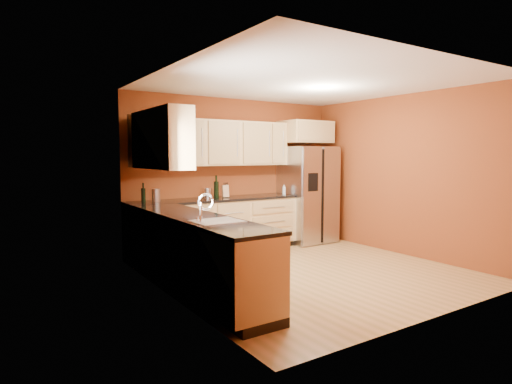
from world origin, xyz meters
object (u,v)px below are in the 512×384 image
(knife_block, at_px, (225,191))
(soap_dispenser, at_px, (284,189))
(wine_bottle_a, at_px, (143,193))
(refrigerator, at_px, (307,194))
(canister_left, at_px, (156,195))

(knife_block, xyz_separation_m, soap_dispenser, (1.15, -0.09, -0.01))
(soap_dispenser, bearing_deg, wine_bottle_a, 177.88)
(refrigerator, xyz_separation_m, canister_left, (-2.91, 0.08, 0.13))
(soap_dispenser, bearing_deg, refrigerator, -0.05)
(canister_left, height_order, knife_block, knife_block)
(wine_bottle_a, bearing_deg, refrigerator, -1.75)
(wine_bottle_a, bearing_deg, canister_left, -4.43)
(refrigerator, bearing_deg, soap_dispenser, 179.95)
(canister_left, height_order, soap_dispenser, canister_left)
(refrigerator, distance_m, soap_dispenser, 0.56)
(refrigerator, relative_size, soap_dispenser, 10.17)
(canister_left, bearing_deg, soap_dispenser, -1.93)
(refrigerator, distance_m, wine_bottle_a, 3.10)
(soap_dispenser, bearing_deg, knife_block, 175.39)
(refrigerator, relative_size, canister_left, 9.05)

